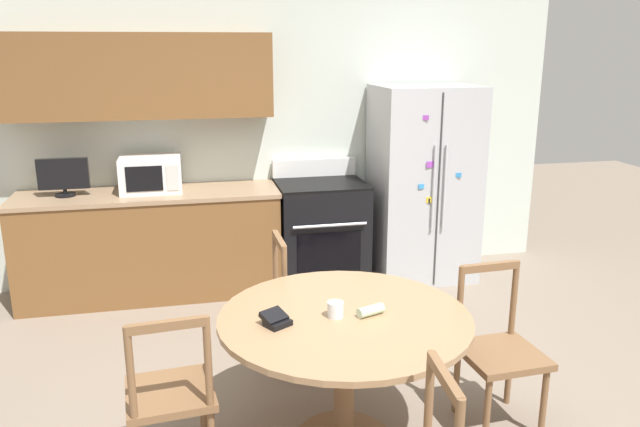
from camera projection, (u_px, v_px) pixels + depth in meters
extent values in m
cube|color=silver|center=(275.00, 134.00, 5.64)|extent=(5.20, 0.10, 2.60)
cube|color=brown|center=(140.00, 76.00, 5.05)|extent=(2.13, 0.34, 0.68)
cube|color=brown|center=(151.00, 246.00, 5.29)|extent=(2.13, 0.62, 0.86)
cube|color=#997A5B|center=(148.00, 194.00, 5.17)|extent=(2.16, 0.64, 0.03)
cube|color=#B2B5BA|center=(423.00, 184.00, 5.63)|extent=(0.89, 0.70, 1.74)
cube|color=#333333|center=(438.00, 192.00, 5.29)|extent=(0.01, 0.01, 1.67)
cylinder|color=silver|center=(434.00, 188.00, 5.26)|extent=(0.02, 0.02, 0.73)
cylinder|color=silver|center=(445.00, 187.00, 5.28)|extent=(0.02, 0.02, 0.73)
cube|color=#338CD8|center=(459.00, 175.00, 5.29)|extent=(0.05, 0.02, 0.04)
cube|color=purple|center=(430.00, 165.00, 5.21)|extent=(0.06, 0.01, 0.05)
cube|color=black|center=(431.00, 201.00, 5.30)|extent=(0.05, 0.01, 0.04)
cube|color=yellow|center=(430.00, 200.00, 5.29)|extent=(0.06, 0.02, 0.05)
cube|color=purple|center=(426.00, 118.00, 5.10)|extent=(0.05, 0.02, 0.04)
cube|color=#338CD8|center=(421.00, 187.00, 5.24)|extent=(0.05, 0.01, 0.04)
cube|color=black|center=(321.00, 234.00, 5.57)|extent=(0.77, 0.64, 0.90)
cube|color=black|center=(329.00, 255.00, 5.28)|extent=(0.55, 0.01, 0.40)
cylinder|color=silver|center=(330.00, 225.00, 5.19)|extent=(0.63, 0.02, 0.02)
cube|color=black|center=(321.00, 184.00, 5.45)|extent=(0.77, 0.64, 0.02)
cube|color=white|center=(314.00, 167.00, 5.69)|extent=(0.77, 0.06, 0.16)
cube|color=white|center=(151.00, 174.00, 5.18)|extent=(0.50, 0.37, 0.29)
cube|color=black|center=(144.00, 179.00, 4.99)|extent=(0.29, 0.01, 0.20)
cube|color=silver|center=(173.00, 178.00, 5.04)|extent=(0.10, 0.01, 0.21)
cylinder|color=black|center=(65.00, 195.00, 5.04)|extent=(0.16, 0.16, 0.02)
cylinder|color=black|center=(65.00, 191.00, 5.03)|extent=(0.03, 0.03, 0.04)
cube|color=black|center=(63.00, 174.00, 5.00)|extent=(0.39, 0.05, 0.25)
cylinder|color=#997551|center=(345.00, 318.00, 3.20)|extent=(1.31, 1.31, 0.03)
cylinder|color=brown|center=(344.00, 381.00, 3.30)|extent=(0.11, 0.11, 0.69)
cube|color=brown|center=(170.00, 393.00, 3.07)|extent=(0.46, 0.46, 0.04)
cylinder|color=brown|center=(136.00, 420.00, 3.23)|extent=(0.04, 0.04, 0.41)
cylinder|color=brown|center=(203.00, 409.00, 3.33)|extent=(0.04, 0.04, 0.41)
cylinder|color=brown|center=(131.00, 373.00, 2.78)|extent=(0.04, 0.04, 0.45)
cylinder|color=brown|center=(208.00, 361.00, 2.88)|extent=(0.04, 0.04, 0.45)
cube|color=brown|center=(167.00, 325.00, 2.77)|extent=(0.35, 0.07, 0.04)
cylinder|color=brown|center=(429.00, 401.00, 2.55)|extent=(0.04, 0.04, 0.45)
cube|color=brown|center=(445.00, 378.00, 2.34)|extent=(0.07, 0.35, 0.04)
cube|color=brown|center=(309.00, 304.00, 4.12)|extent=(0.43, 0.43, 0.04)
cylinder|color=brown|center=(327.00, 321.00, 4.38)|extent=(0.04, 0.04, 0.41)
cylinder|color=brown|center=(340.00, 344.00, 4.06)|extent=(0.04, 0.04, 0.41)
cylinder|color=brown|center=(279.00, 326.00, 4.30)|extent=(0.04, 0.04, 0.41)
cylinder|color=brown|center=(288.00, 349.00, 3.98)|extent=(0.04, 0.04, 0.41)
cylinder|color=brown|center=(275.00, 262.00, 4.18)|extent=(0.04, 0.04, 0.45)
cylinder|color=brown|center=(285.00, 281.00, 3.85)|extent=(0.04, 0.04, 0.45)
cube|color=brown|center=(279.00, 241.00, 3.96)|extent=(0.04, 0.34, 0.04)
cube|color=brown|center=(502.00, 355.00, 3.44)|extent=(0.44, 0.44, 0.04)
cylinder|color=brown|center=(544.00, 403.00, 3.39)|extent=(0.04, 0.04, 0.41)
cylinder|color=brown|center=(487.00, 413.00, 3.30)|extent=(0.04, 0.04, 0.41)
cylinder|color=brown|center=(509.00, 372.00, 3.71)|extent=(0.04, 0.04, 0.41)
cylinder|color=brown|center=(457.00, 380.00, 3.62)|extent=(0.04, 0.04, 0.41)
cylinder|color=brown|center=(514.00, 298.00, 3.60)|extent=(0.04, 0.04, 0.45)
cylinder|color=brown|center=(460.00, 304.00, 3.51)|extent=(0.04, 0.04, 0.45)
cube|color=brown|center=(490.00, 267.00, 3.50)|extent=(0.35, 0.05, 0.04)
cylinder|color=silver|center=(335.00, 310.00, 3.17)|extent=(0.08, 0.08, 0.08)
cylinder|color=#8C4C99|center=(335.00, 313.00, 3.18)|extent=(0.07, 0.07, 0.04)
cylinder|color=beige|center=(371.00, 311.00, 3.19)|extent=(0.16, 0.10, 0.05)
cube|color=black|center=(278.00, 323.00, 3.08)|extent=(0.15, 0.14, 0.03)
cube|color=black|center=(274.00, 316.00, 3.09)|extent=(0.15, 0.15, 0.06)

